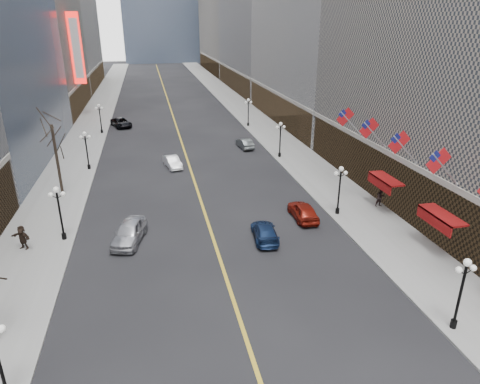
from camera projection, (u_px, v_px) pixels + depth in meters
name	position (u px, v px, depth m)	size (l,w,h in m)	color
sidewalk_east	(255.00, 120.00, 75.83)	(6.00, 230.00, 0.15)	gray
sidewalk_west	(90.00, 128.00, 70.40)	(6.00, 230.00, 0.15)	gray
lane_line	(172.00, 113.00, 82.21)	(0.25, 200.00, 0.02)	gold
streetlamp_east_0	(462.00, 287.00, 23.52)	(1.26, 0.44, 4.52)	black
streetlamp_east_1	(340.00, 185.00, 38.04)	(1.26, 0.44, 4.52)	black
streetlamp_east_2	(280.00, 136.00, 54.38)	(1.26, 0.44, 4.52)	black
streetlamp_east_3	(248.00, 109.00, 70.72)	(1.26, 0.44, 4.52)	black
streetlamp_west_1	(59.00, 208.00, 33.47)	(1.26, 0.44, 4.52)	black
streetlamp_west_2	(86.00, 146.00, 49.80)	(1.26, 0.44, 4.52)	black
streetlamp_west_3	(100.00, 115.00, 66.14)	(1.26, 0.44, 4.52)	black
flag_2	(440.00, 163.00, 29.83)	(2.87, 0.12, 2.87)	#B2B2B7
flag_3	(401.00, 144.00, 34.37)	(2.87, 0.12, 2.87)	#B2B2B7
flag_4	(371.00, 130.00, 38.91)	(2.87, 0.12, 2.87)	#B2B2B7
flag_5	(347.00, 118.00, 43.44)	(2.87, 0.12, 2.87)	#B2B2B7
awning_b	(440.00, 217.00, 31.55)	(1.40, 4.00, 0.93)	maroon
awning_c	(384.00, 180.00, 38.81)	(1.40, 4.00, 0.93)	maroon
theatre_marquee	(76.00, 49.00, 74.67)	(2.00, 0.55, 12.00)	red
tree_west_far	(53.00, 136.00, 40.97)	(3.60, 3.60, 7.92)	#2D231C
car_nb_near	(129.00, 232.00, 34.08)	(2.02, 5.02, 1.71)	#B2B3BA
car_nb_mid	(173.00, 162.00, 51.57)	(1.44, 4.12, 1.36)	white
car_nb_far	(121.00, 123.00, 71.26)	(2.45, 5.31, 1.48)	black
car_sb_near	(265.00, 232.00, 34.55)	(1.84, 4.54, 1.32)	navy
car_sb_mid	(303.00, 211.00, 38.10)	(1.81, 4.51, 1.54)	maroon
car_sb_far	(245.00, 143.00, 59.40)	(1.46, 4.19, 1.38)	#494E50
ped_east_walk	(381.00, 197.00, 40.21)	(0.89, 0.49, 1.83)	black
ped_west_far	(22.00, 237.00, 32.70)	(1.78, 0.51, 1.92)	black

